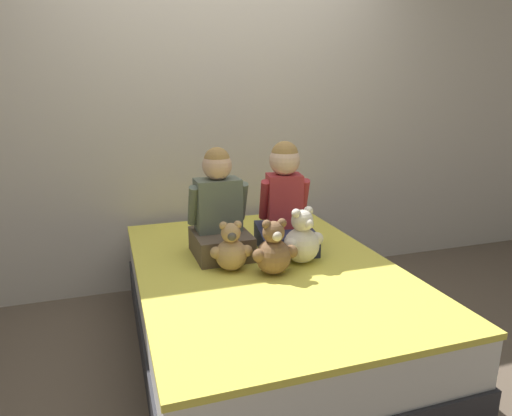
# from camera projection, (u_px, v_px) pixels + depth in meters

# --- Properties ---
(ground_plane) EXTENTS (14.00, 14.00, 0.00)m
(ground_plane) POSITION_uv_depth(u_px,v_px,m) (265.00, 350.00, 2.63)
(ground_plane) COLOR brown
(wall_behind_bed) EXTENTS (8.00, 0.06, 2.50)m
(wall_behind_bed) POSITION_uv_depth(u_px,v_px,m) (217.00, 117.00, 3.30)
(wall_behind_bed) COLOR beige
(wall_behind_bed) RESTS_ON ground_plane
(bed) EXTENTS (1.38, 1.95, 0.52)m
(bed) POSITION_uv_depth(u_px,v_px,m) (266.00, 309.00, 2.56)
(bed) COLOR #2D2D33
(bed) RESTS_ON ground_plane
(child_on_left) EXTENTS (0.34, 0.36, 0.62)m
(child_on_left) POSITION_uv_depth(u_px,v_px,m) (219.00, 212.00, 2.60)
(child_on_left) COLOR brown
(child_on_left) RESTS_ON bed
(child_on_right) EXTENTS (0.39, 0.44, 0.64)m
(child_on_right) POSITION_uv_depth(u_px,v_px,m) (285.00, 205.00, 2.72)
(child_on_right) COLOR #282D47
(child_on_right) RESTS_ON bed
(teddy_bear_held_by_left_child) EXTENTS (0.22, 0.17, 0.27)m
(teddy_bear_held_by_left_child) POSITION_uv_depth(u_px,v_px,m) (231.00, 250.00, 2.41)
(teddy_bear_held_by_left_child) COLOR tan
(teddy_bear_held_by_left_child) RESTS_ON bed
(teddy_bear_held_by_right_child) EXTENTS (0.25, 0.20, 0.31)m
(teddy_bear_held_by_right_child) POSITION_uv_depth(u_px,v_px,m) (302.00, 240.00, 2.50)
(teddy_bear_held_by_right_child) COLOR silver
(teddy_bear_held_by_right_child) RESTS_ON bed
(teddy_bear_between_children) EXTENTS (0.25, 0.19, 0.30)m
(teddy_bear_between_children) POSITION_uv_depth(u_px,v_px,m) (274.00, 251.00, 2.35)
(teddy_bear_between_children) COLOR brown
(teddy_bear_between_children) RESTS_ON bed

